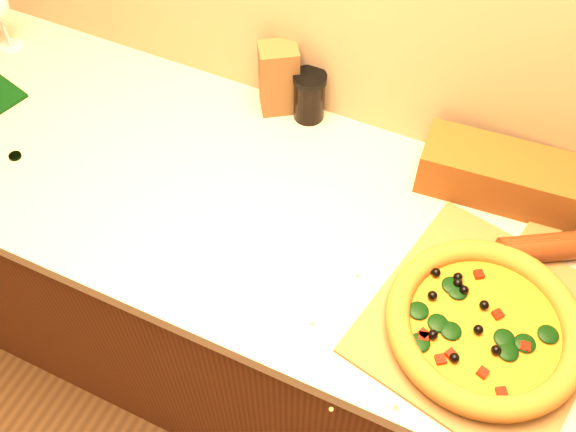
{
  "coord_description": "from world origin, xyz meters",
  "views": [
    {
      "loc": [
        0.35,
        0.66,
        2.02
      ],
      "look_at": [
        0.01,
        1.38,
        0.96
      ],
      "focal_mm": 40.0,
      "sensor_mm": 36.0,
      "label": 1
    }
  ],
  "objects_px": {
    "rolling_pin": "(570,246)",
    "dark_jar": "(309,96)",
    "pizza": "(485,325)",
    "pizza_peel": "(488,317)"
  },
  "relations": [
    {
      "from": "rolling_pin",
      "to": "dark_jar",
      "type": "height_order",
      "value": "dark_jar"
    },
    {
      "from": "pizza_peel",
      "to": "pizza",
      "type": "distance_m",
      "value": 0.05
    },
    {
      "from": "rolling_pin",
      "to": "pizza",
      "type": "bearing_deg",
      "value": -113.96
    },
    {
      "from": "pizza",
      "to": "rolling_pin",
      "type": "relative_size",
      "value": 0.98
    },
    {
      "from": "pizza",
      "to": "dark_jar",
      "type": "relative_size",
      "value": 2.93
    },
    {
      "from": "rolling_pin",
      "to": "dark_jar",
      "type": "bearing_deg",
      "value": 167.39
    },
    {
      "from": "pizza",
      "to": "pizza_peel",
      "type": "bearing_deg",
      "value": 84.33
    },
    {
      "from": "dark_jar",
      "to": "pizza_peel",
      "type": "bearing_deg",
      "value": -33.77
    },
    {
      "from": "pizza_peel",
      "to": "pizza",
      "type": "height_order",
      "value": "pizza"
    },
    {
      "from": "pizza_peel",
      "to": "dark_jar",
      "type": "bearing_deg",
      "value": 158.41
    }
  ]
}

